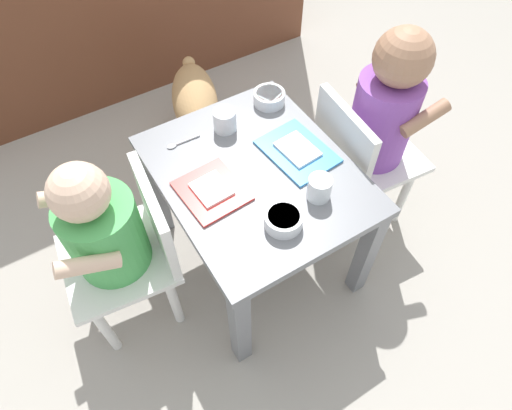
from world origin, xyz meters
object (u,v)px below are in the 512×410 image
object	(u,v)px
seated_child_right	(381,116)
dog	(196,104)
dining_table	(256,189)
water_cup_left	(225,121)
food_tray_right	(297,150)
food_tray_left	(211,190)
veggie_bowl_far	(269,97)
veggie_bowl_near	(283,219)
water_cup_right	(319,189)
seated_child_left	(109,232)
spoon_by_left_tray	(180,143)

from	to	relation	value
seated_child_right	dog	size ratio (longest dim) A/B	1.54
dining_table	water_cup_left	size ratio (longest dim) A/B	9.10
seated_child_right	food_tray_right	distance (m)	0.28
dining_table	food_tray_left	world-z (taller)	food_tray_left
dog	veggie_bowl_far	size ratio (longest dim) A/B	4.97
dining_table	veggie_bowl_near	bearing A→B (deg)	-100.27
dining_table	veggie_bowl_near	distance (m)	0.21
dog	food_tray_left	bearing A→B (deg)	-110.70
dog	food_tray_left	xyz separation A→B (m)	(-0.21, -0.56, 0.22)
water_cup_left	water_cup_right	world-z (taller)	same
water_cup_right	veggie_bowl_near	bearing A→B (deg)	-168.09
seated_child_left	food_tray_right	xyz separation A→B (m)	(0.54, -0.03, 0.02)
seated_child_left	water_cup_left	world-z (taller)	seated_child_left
seated_child_right	food_tray_right	world-z (taller)	seated_child_right
seated_child_right	spoon_by_left_tray	xyz separation A→B (m)	(-0.53, 0.23, -0.02)
dining_table	water_cup_right	bearing A→B (deg)	-59.06
veggie_bowl_near	seated_child_right	bearing A→B (deg)	19.28
dining_table	seated_child_left	xyz separation A→B (m)	(-0.40, 0.03, 0.06)
seated_child_right	water_cup_right	distance (m)	0.34
seated_child_left	water_cup_left	distance (m)	0.44
veggie_bowl_near	spoon_by_left_tray	size ratio (longest dim) A/B	0.95
seated_child_left	dog	xyz separation A→B (m)	(0.48, 0.53, -0.20)
food_tray_left	food_tray_right	xyz separation A→B (m)	(0.27, 0.00, -0.00)
seated_child_right	spoon_by_left_tray	world-z (taller)	seated_child_right
food_tray_right	veggie_bowl_far	xyz separation A→B (m)	(0.04, 0.21, 0.01)
veggie_bowl_near	food_tray_right	bearing A→B (deg)	47.61
food_tray_right	seated_child_left	bearing A→B (deg)	176.66
dining_table	water_cup_left	distance (m)	0.21
veggie_bowl_near	seated_child_left	bearing A→B (deg)	150.16
food_tray_right	veggie_bowl_near	bearing A→B (deg)	-132.39
veggie_bowl_near	veggie_bowl_far	xyz separation A→B (m)	(0.21, 0.39, 0.00)
water_cup_left	spoon_by_left_tray	world-z (taller)	water_cup_left
seated_child_left	seated_child_right	distance (m)	0.81
food_tray_right	water_cup_left	bearing A→B (deg)	124.01
seated_child_right	food_tray_left	world-z (taller)	seated_child_right
water_cup_left	veggie_bowl_far	size ratio (longest dim) A/B	0.69
veggie_bowl_near	spoon_by_left_tray	distance (m)	0.39
dining_table	food_tray_left	size ratio (longest dim) A/B	3.30
water_cup_right	seated_child_right	bearing A→B (deg)	22.04
water_cup_left	veggie_bowl_near	bearing A→B (deg)	-96.62
dining_table	seated_child_left	size ratio (longest dim) A/B	0.92
spoon_by_left_tray	veggie_bowl_near	bearing A→B (deg)	-75.84
food_tray_left	water_cup_right	size ratio (longest dim) A/B	2.81
water_cup_right	spoon_by_left_tray	bearing A→B (deg)	121.98
dining_table	veggie_bowl_far	size ratio (longest dim) A/B	6.30
seated_child_left	seated_child_right	bearing A→B (deg)	-4.21
water_cup_left	water_cup_right	distance (m)	0.35
food_tray_right	water_cup_left	distance (m)	0.22
water_cup_left	food_tray_left	bearing A→B (deg)	-128.03
spoon_by_left_tray	dog	bearing A→B (deg)	60.33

